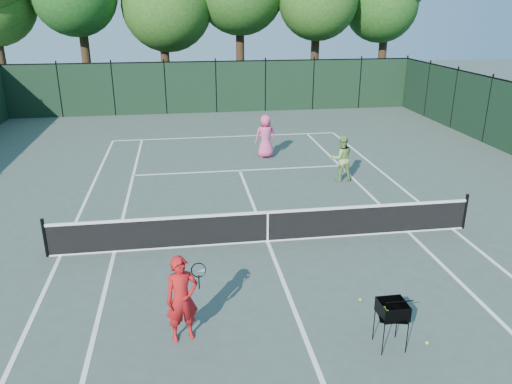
{
  "coord_description": "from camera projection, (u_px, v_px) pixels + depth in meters",
  "views": [
    {
      "loc": [
        -2.19,
        -12.23,
        6.11
      ],
      "look_at": [
        -0.17,
        1.0,
        1.1
      ],
      "focal_mm": 35.0,
      "sensor_mm": 36.0,
      "label": 1
    }
  ],
  "objects": [
    {
      "name": "player_pink",
      "position": [
        266.0,
        136.0,
        21.12
      ],
      "size": [
        0.94,
        0.66,
        1.84
      ],
      "rotation": [
        0.0,
        0.0,
        3.23
      ],
      "color": "#D74B7D",
      "rests_on": "ground"
    },
    {
      "name": "loose_ball_near_cart",
      "position": [
        427.0,
        343.0,
        9.58
      ],
      "size": [
        0.07,
        0.07,
        0.07
      ],
      "primitive_type": "sphere",
      "color": "#C3DB2C",
      "rests_on": "ground"
    },
    {
      "name": "ball_hopper",
      "position": [
        393.0,
        310.0,
        9.26
      ],
      "size": [
        0.61,
        0.61,
        0.97
      ],
      "rotation": [
        0.0,
        0.0,
        -0.25
      ],
      "color": "black",
      "rests_on": "ground"
    },
    {
      "name": "sideline_singles_right",
      "position": [
        408.0,
        232.0,
        14.35
      ],
      "size": [
        0.1,
        23.77,
        0.01
      ],
      "primitive_type": "cube",
      "color": "white",
      "rests_on": "ground"
    },
    {
      "name": "sideline_singles_left",
      "position": [
        114.0,
        252.0,
        13.19
      ],
      "size": [
        0.1,
        23.77,
        0.01
      ],
      "primitive_type": "cube",
      "color": "white",
      "rests_on": "ground"
    },
    {
      "name": "baseline_far",
      "position": [
        226.0,
        137.0,
        24.78
      ],
      "size": [
        10.97,
        0.1,
        0.01
      ],
      "primitive_type": "cube",
      "color": "white",
      "rests_on": "ground"
    },
    {
      "name": "player_green",
      "position": [
        342.0,
        158.0,
        18.31
      ],
      "size": [
        0.84,
        0.67,
        1.7
      ],
      "rotation": [
        0.0,
        0.0,
        3.17
      ],
      "color": "#87AF57",
      "rests_on": "ground"
    },
    {
      "name": "center_service_line",
      "position": [
        267.0,
        241.0,
        13.77
      ],
      "size": [
        0.1,
        12.8,
        0.01
      ],
      "primitive_type": "cube",
      "color": "white",
      "rests_on": "ground"
    },
    {
      "name": "sideline_doubles_right",
      "position": [
        452.0,
        229.0,
        14.55
      ],
      "size": [
        0.1,
        23.77,
        0.01
      ],
      "primitive_type": "cube",
      "color": "white",
      "rests_on": "ground"
    },
    {
      "name": "loose_ball_midcourt",
      "position": [
        360.0,
        300.0,
        10.99
      ],
      "size": [
        0.07,
        0.07,
        0.07
      ],
      "primitive_type": "sphere",
      "color": "#BFCF2A",
      "rests_on": "ground"
    },
    {
      "name": "coach",
      "position": [
        182.0,
        299.0,
        9.48
      ],
      "size": [
        0.86,
        0.79,
        1.76
      ],
      "rotation": [
        0.0,
        0.0,
        0.25
      ],
      "color": "#B61417",
      "rests_on": "ground"
    },
    {
      "name": "ground",
      "position": [
        267.0,
        241.0,
        13.77
      ],
      "size": [
        90.0,
        90.0,
        0.0
      ],
      "primitive_type": "plane",
      "color": "#404E45",
      "rests_on": "ground"
    },
    {
      "name": "sideline_doubles_left",
      "position": [
        61.0,
        255.0,
        13.0
      ],
      "size": [
        0.1,
        23.77,
        0.01
      ],
      "primitive_type": "cube",
      "color": "white",
      "rests_on": "ground"
    },
    {
      "name": "tennis_net",
      "position": [
        268.0,
        226.0,
        13.61
      ],
      "size": [
        11.69,
        0.09,
        1.06
      ],
      "color": "black",
      "rests_on": "ground"
    },
    {
      "name": "fence_far",
      "position": [
        216.0,
        87.0,
        29.91
      ],
      "size": [
        24.0,
        0.05,
        3.0
      ],
      "primitive_type": "cube",
      "color": "black",
      "rests_on": "ground"
    },
    {
      "name": "service_line_far",
      "position": [
        240.0,
        170.0,
        19.7
      ],
      "size": [
        8.23,
        0.1,
        0.01
      ],
      "primitive_type": "cube",
      "color": "white",
      "rests_on": "ground"
    }
  ]
}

